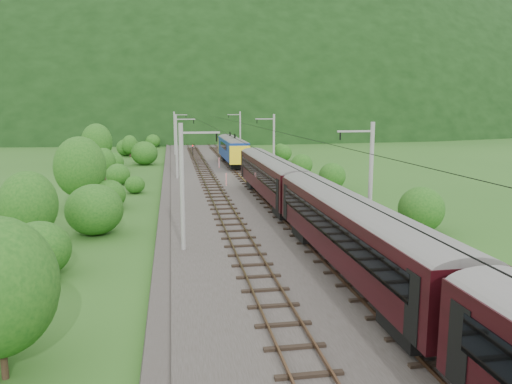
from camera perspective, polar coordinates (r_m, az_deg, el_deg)
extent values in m
plane|color=#255019|center=(33.07, 2.63, -6.57)|extent=(600.00, 600.00, 0.00)
cube|color=#38332D|center=(42.55, -0.21, -2.64)|extent=(14.00, 220.00, 0.30)
cube|color=brown|center=(42.09, -4.41, -2.32)|extent=(0.08, 220.00, 0.15)
cube|color=brown|center=(42.24, -2.47, -2.26)|extent=(0.08, 220.00, 0.15)
cube|color=black|center=(42.19, -3.43, -2.47)|extent=(2.40, 220.00, 0.12)
cube|color=brown|center=(42.78, 2.01, -2.11)|extent=(0.08, 220.00, 0.15)
cube|color=brown|center=(43.08, 3.88, -2.04)|extent=(0.08, 220.00, 0.15)
cube|color=black|center=(42.95, 2.95, -2.25)|extent=(2.40, 220.00, 0.12)
cylinder|color=gray|center=(31.41, -8.44, 0.51)|extent=(0.28, 0.28, 8.00)
cube|color=gray|center=(31.09, -6.37, 6.76)|extent=(2.40, 0.12, 0.12)
cylinder|color=black|center=(31.18, -4.51, 6.25)|extent=(0.10, 0.10, 0.50)
cylinder|color=gray|center=(63.20, -9.07, 5.13)|extent=(0.28, 0.28, 8.00)
cube|color=gray|center=(63.04, -8.06, 8.24)|extent=(2.40, 0.12, 0.12)
cylinder|color=black|center=(63.09, -7.13, 7.98)|extent=(0.10, 0.10, 0.50)
cylinder|color=gray|center=(95.13, -9.29, 6.65)|extent=(0.28, 0.28, 8.00)
cube|color=gray|center=(95.03, -8.61, 8.72)|extent=(2.40, 0.12, 0.12)
cylinder|color=black|center=(95.06, -8.00, 8.55)|extent=(0.10, 0.10, 0.50)
cylinder|color=gray|center=(127.10, -9.39, 7.41)|extent=(0.28, 0.28, 8.00)
cube|color=gray|center=(127.02, -8.89, 8.95)|extent=(2.40, 0.12, 0.12)
cylinder|color=black|center=(127.04, -8.43, 8.83)|extent=(0.10, 0.10, 0.50)
cylinder|color=gray|center=(159.08, -9.45, 7.86)|extent=(0.28, 0.28, 8.00)
cube|color=gray|center=(159.02, -9.05, 9.10)|extent=(2.40, 0.12, 0.12)
cylinder|color=black|center=(159.03, -8.68, 9.00)|extent=(0.10, 0.10, 0.50)
cylinder|color=gray|center=(33.97, 12.96, 1.06)|extent=(0.28, 0.28, 8.00)
cube|color=gray|center=(33.19, 11.26, 6.82)|extent=(2.40, 0.12, 0.12)
cylinder|color=black|center=(32.87, 9.60, 6.32)|extent=(0.10, 0.10, 0.50)
cylinder|color=gray|center=(64.51, 2.05, 5.33)|extent=(0.28, 0.28, 8.00)
cube|color=gray|center=(64.11, 1.01, 8.35)|extent=(2.40, 0.12, 0.12)
cylinder|color=black|center=(63.94, 0.12, 8.08)|extent=(0.10, 0.10, 0.50)
cylinder|color=gray|center=(96.01, -1.82, 6.80)|extent=(0.28, 0.28, 8.00)
cube|color=gray|center=(95.74, -2.55, 8.82)|extent=(2.40, 0.12, 0.12)
cylinder|color=black|center=(95.63, -3.15, 8.64)|extent=(0.10, 0.10, 0.50)
cylinder|color=gray|center=(127.76, -3.78, 7.53)|extent=(0.28, 0.28, 8.00)
cube|color=gray|center=(127.55, -4.34, 9.05)|extent=(2.40, 0.12, 0.12)
cylinder|color=black|center=(127.47, -4.79, 8.90)|extent=(0.10, 0.10, 0.50)
cylinder|color=gray|center=(159.61, -4.96, 7.96)|extent=(0.28, 0.28, 8.00)
cube|color=gray|center=(159.44, -5.41, 9.17)|extent=(2.40, 0.12, 0.12)
cylinder|color=black|center=(159.37, -5.77, 9.06)|extent=(0.10, 0.10, 0.50)
cylinder|color=black|center=(41.29, -3.53, 6.71)|extent=(0.03, 198.00, 0.03)
cylinder|color=black|center=(42.07, 3.03, 6.77)|extent=(0.03, 198.00, 0.03)
ellipsoid|color=black|center=(291.23, -8.31, 7.86)|extent=(504.00, 360.00, 244.00)
cube|color=black|center=(26.60, 10.90, -4.41)|extent=(2.77, 21.03, 2.87)
cylinder|color=slate|center=(26.32, 10.99, -1.69)|extent=(2.77, 20.93, 2.77)
cube|color=black|center=(26.07, 8.02, -3.84)|extent=(0.05, 18.51, 1.10)
cube|color=black|center=(27.04, 13.72, -3.54)|extent=(0.05, 18.51, 1.10)
cube|color=black|center=(20.83, 17.99, -14.22)|extent=(2.10, 3.06, 0.86)
cube|color=black|center=(33.83, 6.45, -4.49)|extent=(2.10, 3.06, 0.86)
cube|color=black|center=(47.16, 1.71, 1.93)|extent=(2.77, 21.03, 2.87)
cylinder|color=slate|center=(47.00, 1.72, 3.49)|extent=(2.77, 20.93, 2.77)
cube|color=black|center=(46.86, 0.03, 2.31)|extent=(0.05, 18.51, 1.10)
cube|color=black|center=(47.40, 3.38, 2.38)|extent=(0.05, 18.51, 1.10)
cube|color=black|center=(40.39, 3.74, -2.10)|extent=(2.10, 3.06, 0.86)
cube|color=black|center=(54.59, 0.20, 1.04)|extent=(2.10, 3.06, 0.86)
cube|color=navy|center=(76.91, -2.71, 4.98)|extent=(2.77, 17.21, 2.87)
cylinder|color=slate|center=(76.81, -2.72, 5.94)|extent=(2.77, 17.12, 2.77)
cube|color=black|center=(76.73, -3.76, 5.21)|extent=(0.05, 15.14, 1.10)
cube|color=black|center=(77.06, -1.67, 5.25)|extent=(0.05, 15.14, 1.10)
cube|color=black|center=(71.15, -2.12, 3.08)|extent=(2.10, 3.06, 0.86)
cube|color=black|center=(83.04, -3.20, 4.04)|extent=(2.10, 3.06, 0.86)
cube|color=yellow|center=(85.25, -3.39, 5.31)|extent=(2.83, 0.50, 2.58)
cube|color=yellow|center=(68.62, -1.86, 4.24)|extent=(2.83, 0.50, 2.58)
cube|color=black|center=(79.74, -2.98, 6.56)|extent=(0.08, 1.60, 0.86)
cylinder|color=red|center=(57.33, -3.42, 1.46)|extent=(0.15, 0.15, 1.43)
cylinder|color=red|center=(73.92, -4.24, 3.35)|extent=(0.16, 0.16, 1.50)
cylinder|color=black|center=(91.41, -7.24, 4.65)|extent=(0.13, 0.13, 1.88)
sphere|color=red|center=(91.33, -7.25, 5.27)|extent=(0.23, 0.23, 0.23)
ellipsoid|color=#194A13|center=(29.99, -23.58, -6.03)|extent=(3.46, 3.46, 3.11)
ellipsoid|color=#194A13|center=(38.17, -17.99, -1.93)|extent=(4.16, 4.16, 3.74)
ellipsoid|color=#194A13|center=(47.31, -16.44, -0.29)|extent=(3.01, 3.01, 2.70)
ellipsoid|color=#194A13|center=(55.27, -13.68, 0.83)|extent=(2.14, 2.14, 1.92)
ellipsoid|color=#194A13|center=(61.71, -15.49, 1.96)|extent=(2.84, 2.84, 2.56)
ellipsoid|color=#194A13|center=(73.31, -16.12, 3.27)|extent=(3.28, 3.28, 2.95)
ellipsoid|color=#194A13|center=(81.71, -12.63, 4.35)|extent=(4.21, 4.21, 3.79)
ellipsoid|color=#194A13|center=(91.23, -12.84, 4.28)|extent=(2.06, 2.06, 1.86)
ellipsoid|color=#194A13|center=(97.72, -14.65, 4.95)|extent=(3.53, 3.53, 3.17)
ellipsoid|color=#194A13|center=(106.87, -13.69, 5.11)|extent=(2.41, 2.41, 2.17)
ellipsoid|color=#194A13|center=(116.55, -11.69, 5.74)|extent=(3.29, 3.29, 2.97)
ellipsoid|color=#194A13|center=(125.96, -11.82, 6.16)|extent=(3.93, 3.93, 3.54)
cylinder|color=black|center=(19.71, -27.06, -14.50)|extent=(0.24, 0.24, 3.12)
cylinder|color=black|center=(35.61, -24.39, -3.89)|extent=(0.24, 0.24, 2.85)
ellipsoid|color=#194A13|center=(35.29, -24.58, -1.32)|extent=(3.67, 3.67, 4.40)
cylinder|color=black|center=(48.15, -19.32, 0.27)|extent=(0.24, 0.24, 3.60)
ellipsoid|color=#194A13|center=(47.87, -19.46, 2.70)|extent=(4.63, 4.63, 5.56)
cylinder|color=black|center=(65.36, -16.93, 2.18)|extent=(0.24, 0.24, 2.27)
ellipsoid|color=#194A13|center=(65.21, -16.99, 3.31)|extent=(2.92, 2.92, 3.50)
cylinder|color=black|center=(80.89, -17.66, 4.02)|extent=(0.24, 0.24, 3.64)
ellipsoid|color=#194A13|center=(80.72, -17.73, 5.49)|extent=(4.68, 4.68, 5.61)
cylinder|color=black|center=(95.15, -14.20, 4.54)|extent=(0.24, 0.24, 2.19)
ellipsoid|color=#194A13|center=(95.05, -14.23, 5.30)|extent=(2.82, 2.82, 3.38)
ellipsoid|color=#194A13|center=(39.24, 18.35, -2.14)|extent=(3.42, 3.42, 3.07)
ellipsoid|color=#194A13|center=(56.93, 8.70, 1.66)|extent=(3.04, 3.04, 2.74)
ellipsoid|color=#194A13|center=(67.94, 5.24, 3.01)|extent=(2.95, 2.95, 2.65)
ellipsoid|color=#194A13|center=(85.65, 3.15, 4.40)|extent=(2.85, 2.85, 2.57)
ellipsoid|color=#194A13|center=(98.36, 2.77, 4.90)|extent=(2.07, 2.07, 1.86)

